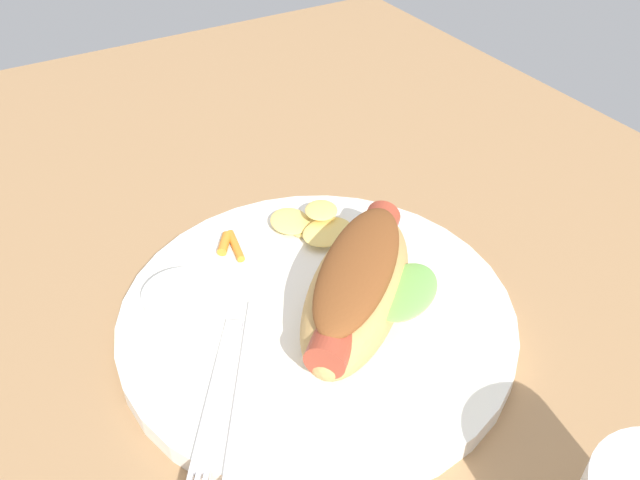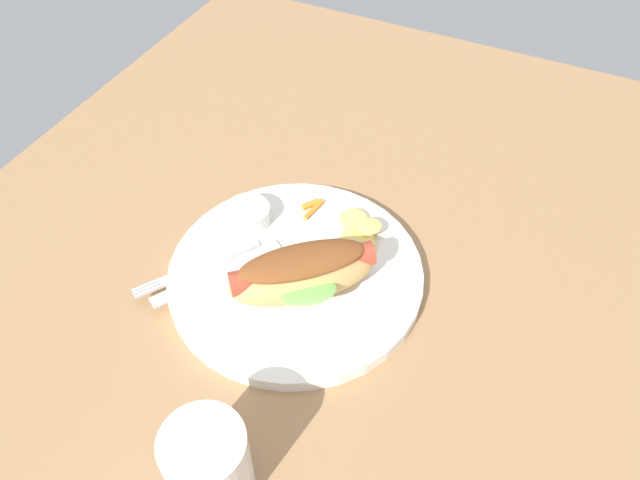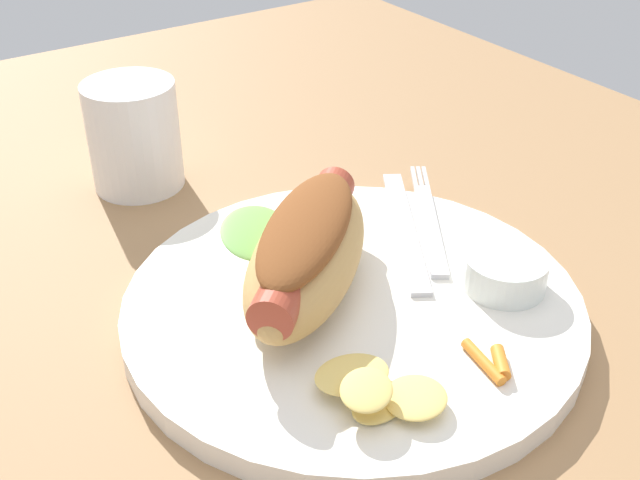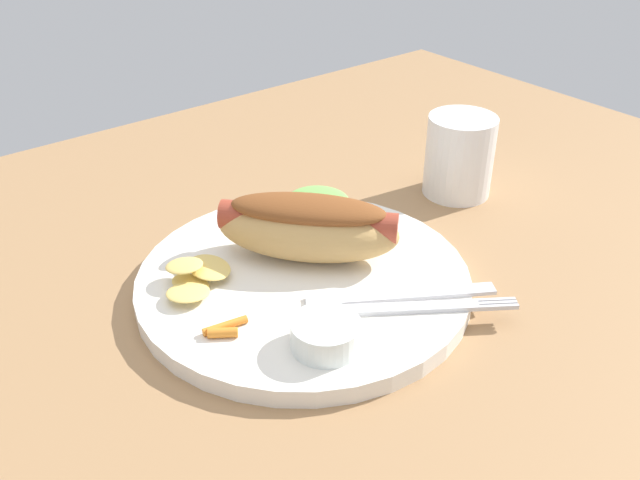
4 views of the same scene
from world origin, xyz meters
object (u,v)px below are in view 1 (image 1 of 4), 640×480
Objects in this scene: plate at (319,316)px; fork at (215,406)px; knife at (247,391)px; chips_pile at (313,223)px; carrot_garnish at (230,245)px; sauce_ramekin at (181,303)px; hot_dog at (358,285)px.

fork reaches higher than plate.
knife is 2.23× the size of chips_pile.
carrot_garnish is (-1.45, -6.95, -0.46)cm from chips_pile.
sauce_ramekin is at bearing -116.95° from plate.
fork is at bearing -7.97° from sauce_ramekin.
carrot_garnish is at bearing -110.45° from hot_dog.
plate is at bearing -90.12° from hot_dog.
sauce_ramekin is at bearing -49.61° from carrot_garnish.
carrot_garnish is (-9.64, -2.76, 1.16)cm from plate.
chips_pile is at bearing 78.22° from carrot_garnish.
sauce_ramekin is 13.54cm from chips_pile.
chips_pile is at bearing 152.90° from plate.
chips_pile is (-12.50, 12.05, 0.64)cm from knife.
chips_pile is at bearing 167.51° from knife.
carrot_garnish is (-11.79, -4.69, -2.81)cm from hot_dog.
hot_dog reaches higher than chips_pile.
carrot_garnish reaches higher than plate.
fork is 3.61× the size of carrot_garnish.
hot_dog is 10.85cm from chips_pile.
hot_dog is at bearing -12.31° from chips_pile.
knife is 17.37cm from chips_pile.
hot_dog is 4.46× the size of carrot_garnish.
chips_pile reaches higher than fork.
carrot_garnish is at bearing 130.39° from sauce_ramekin.
fork is (4.34, -10.06, 1.00)cm from plate.
fork and knife have the same top height.
sauce_ramekin is 0.74× the size of chips_pile.
hot_dog is 1.03× the size of knife.
chips_pile is at bearing -144.45° from hot_dog.
sauce_ramekin is (-6.63, -10.76, -2.06)cm from hot_dog.
chips_pile is (-12.54, 14.25, 0.62)cm from fork.
chips_pile is 7.11cm from carrot_garnish.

